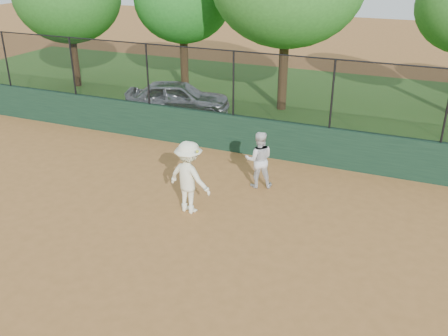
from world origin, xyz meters
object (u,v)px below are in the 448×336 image
at_px(player_second, 259,159).
at_px(tree_1, 182,0).
at_px(parked_car, 178,98).
at_px(player_main, 189,177).

xyz_separation_m(player_second, tree_1, (-6.42, 8.19, 3.09)).
bearing_deg(tree_1, parked_car, -66.83).
bearing_deg(tree_1, player_second, -51.92).
distance_m(player_second, tree_1, 10.86).
xyz_separation_m(parked_car, player_main, (3.81, -6.62, 0.24)).
bearing_deg(parked_car, player_main, -168.64).
relative_size(parked_car, player_main, 2.17).
height_order(parked_car, player_main, player_main).
height_order(player_second, player_main, player_main).
xyz_separation_m(parked_car, tree_1, (-1.51, 3.54, 3.20)).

